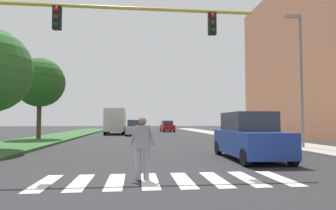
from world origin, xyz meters
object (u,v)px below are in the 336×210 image
(street_lamp_right, at_px, (300,68))
(sedan_distant, at_px, (167,127))
(traffic_light_gantry, at_px, (58,38))
(sedan_midblock, at_px, (136,128))
(tree_far, at_px, (40,83))
(suv_crossing, at_px, (249,137))
(truck_box_delivery, at_px, (115,121))
(pedestrian_performer, at_px, (142,145))

(street_lamp_right, relative_size, sedan_distant, 1.81)
(traffic_light_gantry, relative_size, sedan_midblock, 2.37)
(tree_far, xyz_separation_m, street_lamp_right, (17.16, -9.79, -0.22))
(street_lamp_right, xyz_separation_m, suv_crossing, (-4.43, -3.57, -3.66))
(street_lamp_right, distance_m, suv_crossing, 6.77)
(truck_box_delivery, bearing_deg, tree_far, -115.42)
(traffic_light_gantry, height_order, truck_box_delivery, traffic_light_gantry)
(pedestrian_performer, relative_size, sedan_distant, 0.41)
(tree_far, relative_size, street_lamp_right, 0.90)
(street_lamp_right, bearing_deg, truck_box_delivery, 118.82)
(pedestrian_performer, relative_size, truck_box_delivery, 0.27)
(traffic_light_gantry, bearing_deg, sedan_midblock, 83.40)
(traffic_light_gantry, height_order, pedestrian_performer, traffic_light_gantry)
(suv_crossing, bearing_deg, truck_box_delivery, 106.32)
(traffic_light_gantry, xyz_separation_m, street_lamp_right, (11.84, 5.31, 0.20))
(tree_far, xyz_separation_m, sedan_distant, (12.70, 18.84, -4.03))
(suv_crossing, distance_m, sedan_midblock, 21.54)
(pedestrian_performer, bearing_deg, traffic_light_gantry, 144.11)
(truck_box_delivery, bearing_deg, traffic_light_gantry, -90.30)
(traffic_light_gantry, height_order, suv_crossing, traffic_light_gantry)
(sedan_midblock, relative_size, truck_box_delivery, 0.68)
(sedan_distant, bearing_deg, street_lamp_right, -81.15)
(tree_far, height_order, street_lamp_right, street_lamp_right)
(tree_far, bearing_deg, truck_box_delivery, 64.58)
(tree_far, height_order, pedestrian_performer, tree_far)
(tree_far, relative_size, truck_box_delivery, 1.08)
(traffic_light_gantry, relative_size, pedestrian_performer, 5.87)
(suv_crossing, height_order, truck_box_delivery, truck_box_delivery)
(truck_box_delivery, bearing_deg, suv_crossing, -73.68)
(street_lamp_right, distance_m, truck_box_delivery, 24.46)
(street_lamp_right, bearing_deg, suv_crossing, -141.18)
(suv_crossing, relative_size, truck_box_delivery, 0.75)
(street_lamp_right, bearing_deg, traffic_light_gantry, -155.83)
(street_lamp_right, bearing_deg, sedan_distant, 98.85)
(street_lamp_right, distance_m, pedestrian_performer, 12.19)
(sedan_distant, bearing_deg, traffic_light_gantry, -102.27)
(sedan_distant, bearing_deg, pedestrian_performer, -97.18)
(traffic_light_gantry, xyz_separation_m, truck_box_delivery, (0.14, 26.59, -2.77))
(pedestrian_performer, xyz_separation_m, sedan_distant, (4.54, 36.01, -0.15))
(tree_far, relative_size, suv_crossing, 1.45)
(truck_box_delivery, bearing_deg, sedan_distant, 45.44)
(traffic_light_gantry, distance_m, truck_box_delivery, 26.73)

